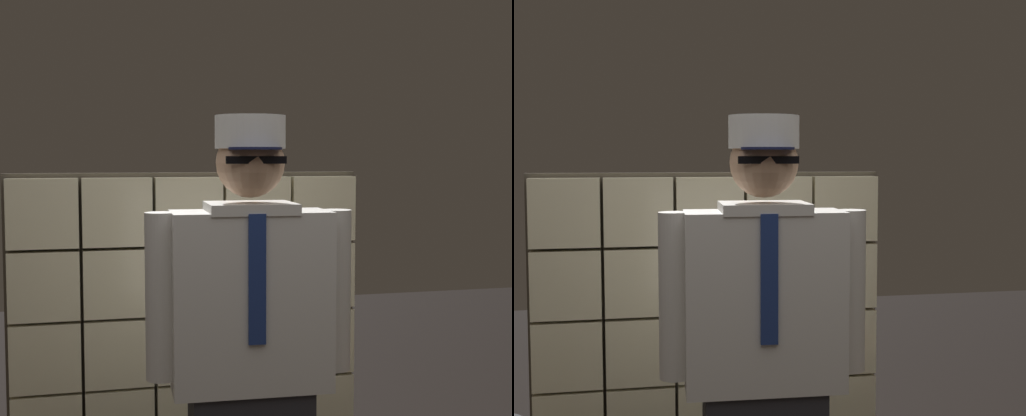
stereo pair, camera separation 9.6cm
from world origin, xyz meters
The scene contains 2 objects.
glass_block_wall centered at (0.00, 1.35, 0.76)m, with size 1.57×0.10×1.57m.
standing_person centered at (0.09, 0.51, 0.92)m, with size 0.70×0.30×1.76m.
Camera 1 is at (-0.45, -1.82, 1.63)m, focal length 50.88 mm.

